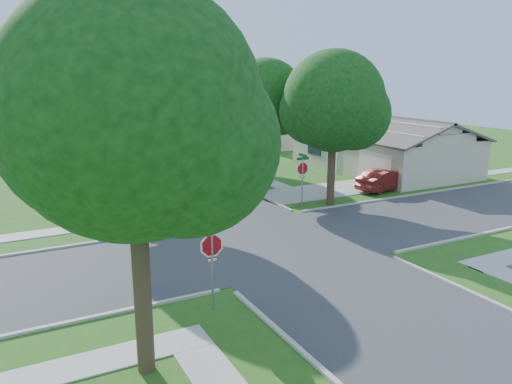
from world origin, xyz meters
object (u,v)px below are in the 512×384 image
at_px(tree_e_mid, 196,86).
at_px(house_ne_near, 381,150).
at_px(tree_e_far, 152,86).
at_px(tree_w_far, 57,92).
at_px(stop_sign_ne, 303,171).
at_px(car_curb_west, 62,129).
at_px(tree_ne_corner, 334,106).
at_px(house_ne_far, 269,128).
at_px(car_driveway, 385,180).
at_px(tree_e_near, 267,101).
at_px(tree_sw_corner, 135,123).
at_px(car_curb_east, 123,139).
at_px(stop_sign_sw, 212,249).
at_px(tree_w_near, 111,97).
at_px(tree_w_mid, 76,85).

xyz_separation_m(tree_e_mid, house_ne_near, (11.23, -10.01, -4.74)).
xyz_separation_m(tree_e_far, tree_w_far, (-9.40, -0.00, -0.47)).
height_order(stop_sign_ne, car_curb_west, stop_sign_ne).
xyz_separation_m(tree_ne_corner, house_ne_far, (9.63, 24.79, -4.08)).
relative_size(house_ne_near, car_curb_west, 2.61).
bearing_deg(house_ne_far, car_driveway, -100.82).
xyz_separation_m(house_ne_near, car_curb_west, (-19.19, 34.11, -0.76)).
bearing_deg(tree_e_near, tree_sw_corner, -127.30).
bearing_deg(house_ne_far, tree_ne_corner, -111.23).
bearing_deg(tree_ne_corner, car_curb_west, 103.16).
bearing_deg(house_ne_far, tree_w_far, 166.36).
relative_size(stop_sign_ne, tree_e_mid, 0.32).
bearing_deg(tree_w_far, car_curb_west, 82.55).
bearing_deg(tree_e_far, tree_e_mid, -89.98).
xyz_separation_m(tree_e_near, tree_e_far, (0.00, 25.00, 0.34)).
bearing_deg(car_curb_east, car_driveway, -71.03).
relative_size(stop_sign_sw, car_curb_east, 0.68).
xyz_separation_m(tree_sw_corner, car_curb_east, (8.64, 40.18, -5.52)).
bearing_deg(tree_w_near, tree_e_near, -0.00).
distance_m(tree_e_near, tree_e_far, 25.00).
xyz_separation_m(tree_w_mid, tree_sw_corner, (-2.80, -28.00, -0.23)).
distance_m(tree_w_far, car_curb_west, 12.16).
height_order(tree_e_near, tree_ne_corner, tree_ne_corner).
bearing_deg(car_driveway, tree_ne_corner, 94.68).
distance_m(stop_sign_sw, tree_ne_corner, 14.64).
distance_m(stop_sign_ne, tree_w_near, 11.07).
height_order(tree_w_mid, car_curb_west, tree_w_mid).
bearing_deg(tree_w_mid, tree_e_mid, -0.00).
height_order(tree_w_mid, car_driveway, tree_w_mid).
distance_m(tree_e_mid, tree_e_far, 13.00).
height_order(tree_e_mid, house_ne_near, tree_e_mid).
bearing_deg(tree_w_mid, stop_sign_sw, -90.13).
bearing_deg(tree_w_near, stop_sign_sw, -90.23).
bearing_deg(tree_e_mid, tree_w_mid, 180.00).
xyz_separation_m(tree_sw_corner, car_curb_west, (4.24, 52.10, -5.51)).
height_order(tree_e_near, car_curb_east, tree_e_near).
bearing_deg(house_ne_near, tree_sw_corner, -142.48).
bearing_deg(tree_ne_corner, tree_e_near, 108.53).
bearing_deg(stop_sign_ne, car_curb_east, 97.00).
xyz_separation_m(stop_sign_ne, tree_w_far, (-9.35, 29.31, 3.48)).
bearing_deg(stop_sign_ne, house_ne_far, 65.07).
distance_m(tree_w_far, car_curb_east, 7.59).
height_order(stop_sign_sw, tree_ne_corner, tree_ne_corner).
xyz_separation_m(tree_e_far, tree_w_near, (-9.40, -25.00, 0.14)).
bearing_deg(tree_e_far, car_curb_east, -167.08).
relative_size(tree_w_far, car_driveway, 1.93).
relative_size(tree_w_near, tree_w_mid, 0.94).
relative_size(tree_w_mid, car_driveway, 2.29).
relative_size(house_ne_far, car_curb_east, 3.12).
distance_m(tree_w_near, car_curb_west, 36.52).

